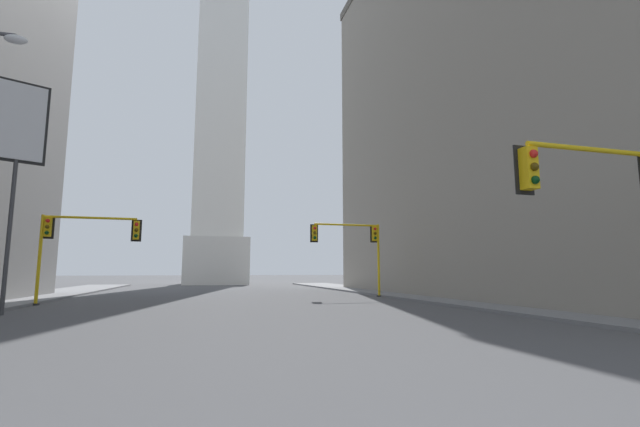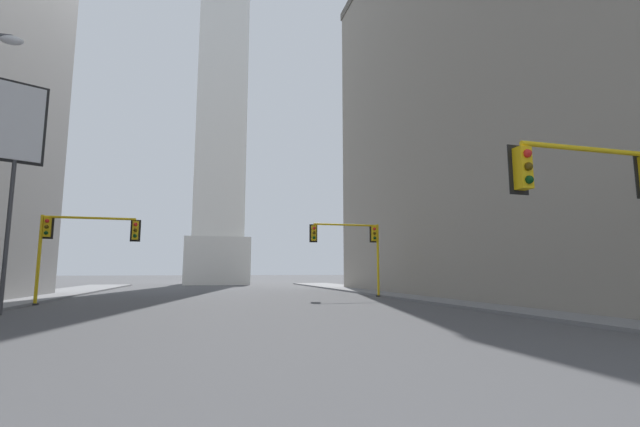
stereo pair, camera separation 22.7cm
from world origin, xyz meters
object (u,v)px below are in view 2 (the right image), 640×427
(traffic_light_mid_right, at_px, (355,241))
(traffic_light_mid_left, at_px, (77,236))
(obelisk, at_px, (223,65))
(traffic_light_near_right, at_px, (613,192))

(traffic_light_mid_right, height_order, traffic_light_mid_left, traffic_light_mid_right)
(obelisk, relative_size, traffic_light_near_right, 13.26)
(obelisk, distance_m, traffic_light_mid_right, 45.88)
(traffic_light_near_right, height_order, traffic_light_mid_left, traffic_light_near_right)
(obelisk, relative_size, traffic_light_mid_right, 12.87)
(traffic_light_near_right, bearing_deg, traffic_light_mid_right, 89.90)
(traffic_light_mid_right, bearing_deg, traffic_light_mid_left, -172.41)
(traffic_light_near_right, bearing_deg, obelisk, 99.21)
(traffic_light_near_right, bearing_deg, traffic_light_mid_left, 134.01)
(traffic_light_mid_right, xyz_separation_m, traffic_light_mid_left, (-17.90, -2.39, -0.24))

